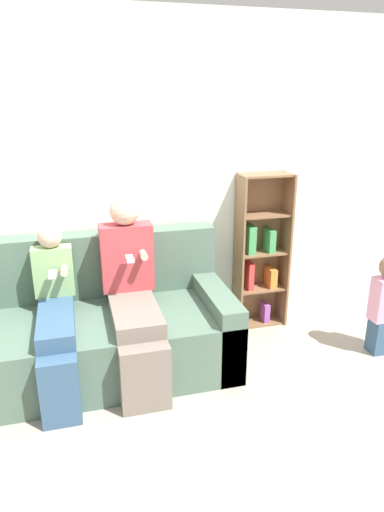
{
  "coord_description": "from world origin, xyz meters",
  "views": [
    {
      "loc": [
        -0.22,
        -2.48,
        1.93
      ],
      "look_at": [
        0.61,
        0.63,
        0.8
      ],
      "focal_mm": 32.0,
      "sensor_mm": 36.0,
      "label": 1
    }
  ],
  "objects_px": {
    "child_seated": "(56,315)",
    "bookshelf": "(260,254)",
    "couch": "(102,330)",
    "adult_seated": "(132,290)"
  },
  "relations": [
    {
      "from": "adult_seated",
      "to": "child_seated",
      "type": "xyz_separation_m",
      "value": [
        -0.53,
        -0.06,
        -0.1
      ]
    },
    {
      "from": "couch",
      "to": "adult_seated",
      "type": "xyz_separation_m",
      "value": [
        0.22,
        -0.11,
        0.34
      ]
    },
    {
      "from": "child_seated",
      "to": "bookshelf",
      "type": "relative_size",
      "value": 0.81
    },
    {
      "from": "couch",
      "to": "bookshelf",
      "type": "xyz_separation_m",
      "value": [
        1.4,
        0.37,
        0.34
      ]
    },
    {
      "from": "couch",
      "to": "bookshelf",
      "type": "distance_m",
      "value": 1.49
    },
    {
      "from": "child_seated",
      "to": "bookshelf",
      "type": "bearing_deg",
      "value": 17.74
    },
    {
      "from": "couch",
      "to": "bookshelf",
      "type": "bearing_deg",
      "value": 14.94
    },
    {
      "from": "child_seated",
      "to": "bookshelf",
      "type": "xyz_separation_m",
      "value": [
        1.7,
        0.54,
        0.1
      ]
    },
    {
      "from": "couch",
      "to": "child_seated",
      "type": "bearing_deg",
      "value": -150.55
    },
    {
      "from": "couch",
      "to": "bookshelf",
      "type": "relative_size",
      "value": 1.41
    }
  ]
}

